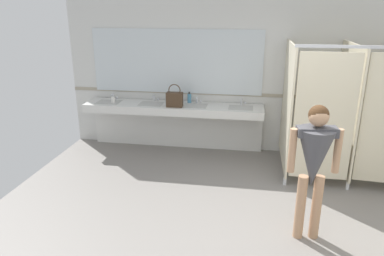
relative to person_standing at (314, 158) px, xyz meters
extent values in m
cube|color=gray|center=(-0.42, -0.16, -1.05)|extent=(7.32, 6.24, 0.10)
cube|color=silver|center=(-0.42, 2.72, 0.34)|extent=(7.32, 0.12, 2.67)
cube|color=#9E937F|center=(-0.42, 2.66, 0.05)|extent=(7.32, 0.01, 0.06)
cube|color=silver|center=(-2.07, 2.35, -0.17)|extent=(3.20, 0.59, 0.14)
cube|color=silver|center=(-2.07, 2.60, -0.62)|extent=(3.20, 0.08, 0.75)
cube|color=#ADADA8|center=(-3.27, 2.32, -0.15)|extent=(0.42, 0.32, 0.11)
cylinder|color=silver|center=(-3.27, 2.55, -0.05)|extent=(0.04, 0.04, 0.11)
cylinder|color=silver|center=(-3.27, 2.50, 0.00)|extent=(0.03, 0.11, 0.03)
sphere|color=silver|center=(-3.20, 2.56, -0.07)|extent=(0.04, 0.04, 0.04)
cube|color=#ADADA8|center=(-2.47, 2.32, -0.15)|extent=(0.42, 0.32, 0.11)
cylinder|color=silver|center=(-2.47, 2.55, -0.05)|extent=(0.04, 0.04, 0.11)
cylinder|color=silver|center=(-2.47, 2.50, 0.00)|extent=(0.03, 0.11, 0.03)
sphere|color=silver|center=(-2.40, 2.56, -0.07)|extent=(0.04, 0.04, 0.04)
cube|color=#ADADA8|center=(-1.67, 2.32, -0.15)|extent=(0.42, 0.32, 0.11)
cylinder|color=silver|center=(-1.67, 2.55, -0.05)|extent=(0.04, 0.04, 0.11)
cylinder|color=silver|center=(-1.67, 2.50, 0.00)|extent=(0.03, 0.11, 0.03)
sphere|color=silver|center=(-1.60, 2.56, -0.07)|extent=(0.04, 0.04, 0.04)
cube|color=#ADADA8|center=(-0.87, 2.32, -0.15)|extent=(0.42, 0.32, 0.11)
cylinder|color=silver|center=(-0.87, 2.55, -0.05)|extent=(0.04, 0.04, 0.11)
cylinder|color=silver|center=(-0.87, 2.50, 0.00)|extent=(0.03, 0.11, 0.03)
sphere|color=silver|center=(-0.80, 2.56, -0.07)|extent=(0.04, 0.04, 0.04)
cube|color=silver|center=(-2.07, 2.65, 0.62)|extent=(3.10, 0.02, 1.14)
cube|color=beige|center=(-0.14, 1.94, 0.08)|extent=(0.03, 1.41, 1.92)
cylinder|color=silver|center=(-0.14, 1.30, -0.94)|extent=(0.05, 0.05, 0.12)
cube|color=beige|center=(0.76, 1.94, 0.08)|extent=(0.03, 1.41, 1.92)
cylinder|color=silver|center=(0.76, 1.30, -0.94)|extent=(0.05, 0.05, 0.12)
cube|color=beige|center=(0.31, 1.27, 0.08)|extent=(0.82, 0.03, 1.82)
cube|color=#B7BABF|center=(0.76, 1.27, 1.06)|extent=(1.86, 0.04, 0.04)
cylinder|color=tan|center=(0.09, 0.01, -0.61)|extent=(0.11, 0.11, 0.78)
cylinder|color=tan|center=(-0.09, -0.01, -0.61)|extent=(0.11, 0.11, 0.78)
cone|color=#47474C|center=(0.00, 0.00, 0.00)|extent=(0.45, 0.45, 0.67)
cube|color=#47474C|center=(0.00, 0.00, 0.30)|extent=(0.44, 0.21, 0.10)
cylinder|color=tan|center=(0.24, 0.03, 0.08)|extent=(0.08, 0.08, 0.50)
cylinder|color=tan|center=(-0.24, -0.03, 0.08)|extent=(0.08, 0.08, 0.50)
sphere|color=tan|center=(0.00, 0.00, 0.47)|extent=(0.21, 0.21, 0.21)
sphere|color=#472D19|center=(0.00, 0.01, 0.48)|extent=(0.21, 0.21, 0.21)
cube|color=#3F2D1E|center=(-2.01, 2.20, 0.02)|extent=(0.28, 0.14, 0.25)
torus|color=#3F2D1E|center=(-2.01, 2.20, 0.19)|extent=(0.21, 0.02, 0.21)
cylinder|color=teal|center=(-1.81, 2.53, -0.02)|extent=(0.07, 0.07, 0.16)
cylinder|color=black|center=(-1.81, 2.53, 0.08)|extent=(0.03, 0.03, 0.04)
cylinder|color=white|center=(-3.18, 2.31, -0.05)|extent=(0.07, 0.07, 0.10)
camera|label=1|loc=(-0.71, -3.78, 1.56)|focal=33.91mm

